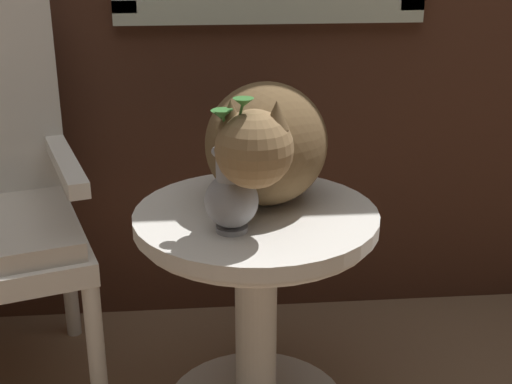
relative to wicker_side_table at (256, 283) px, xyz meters
name	(u,v)px	position (x,y,z in m)	size (l,w,h in m)	color
wicker_side_table	(256,283)	(0.00, 0.00, 0.00)	(0.58, 0.58, 0.58)	silver
cat	(265,144)	(0.03, 0.05, 0.34)	(0.36, 0.66, 0.30)	brown
pewter_vase_with_ivy	(231,191)	(-0.06, -0.11, 0.29)	(0.12, 0.13, 0.31)	#99999E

